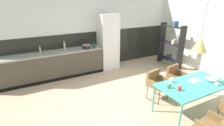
% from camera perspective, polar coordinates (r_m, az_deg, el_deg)
% --- Properties ---
extents(ground_plane, '(9.13, 9.13, 0.00)m').
position_cam_1_polar(ground_plane, '(4.45, 8.01, -14.26)').
color(ground_plane, tan).
extents(back_wall_splashback_dark, '(7.02, 0.12, 1.39)m').
position_cam_1_polar(back_wall_splashback_dark, '(6.57, -6.76, 4.53)').
color(back_wall_splashback_dark, black).
rests_on(back_wall_splashback_dark, ground).
extents(back_wall_panel_upper, '(7.02, 0.12, 1.39)m').
position_cam_1_polar(back_wall_panel_upper, '(6.32, -7.32, 16.67)').
color(back_wall_panel_upper, silver).
rests_on(back_wall_panel_upper, back_wall_splashback_dark).
extents(kitchen_counter, '(3.55, 0.63, 0.90)m').
position_cam_1_polar(kitchen_counter, '(5.97, -19.90, -0.85)').
color(kitchen_counter, '#453E33').
rests_on(kitchen_counter, ground).
extents(refrigerator_column, '(0.68, 0.60, 2.03)m').
position_cam_1_polar(refrigerator_column, '(6.36, -1.33, 7.13)').
color(refrigerator_column, silver).
rests_on(refrigerator_column, ground).
extents(dining_table, '(1.67, 0.87, 0.73)m').
position_cam_1_polar(dining_table, '(4.31, 25.69, -6.91)').
color(dining_table, teal).
rests_on(dining_table, ground).
extents(armchair_near_window, '(0.54, 0.53, 0.76)m').
position_cam_1_polar(armchair_near_window, '(5.17, 20.61, -3.89)').
color(armchair_near_window, brown).
rests_on(armchair_near_window, ground).
extents(armchair_head_of_table, '(0.57, 0.56, 0.77)m').
position_cam_1_polar(armchair_head_of_table, '(4.64, 14.70, -5.88)').
color(armchair_head_of_table, brown).
rests_on(armchair_head_of_table, ground).
extents(fruit_bowl, '(0.27, 0.27, 0.08)m').
position_cam_1_polar(fruit_bowl, '(4.62, 30.43, -4.65)').
color(fruit_bowl, silver).
rests_on(fruit_bowl, dining_table).
extents(open_book, '(0.26, 0.21, 0.02)m').
position_cam_1_polar(open_book, '(4.47, 26.09, -5.28)').
color(open_book, white).
rests_on(open_book, dining_table).
extents(mug_short_terracotta, '(0.13, 0.08, 0.11)m').
position_cam_1_polar(mug_short_terracotta, '(4.15, 19.39, -5.49)').
color(mug_short_terracotta, white).
rests_on(mug_short_terracotta, dining_table).
extents(mug_dark_espresso, '(0.12, 0.08, 0.10)m').
position_cam_1_polar(mug_dark_espresso, '(3.88, 21.69, -7.89)').
color(mug_dark_espresso, '#B23D33').
rests_on(mug_dark_espresso, dining_table).
extents(mug_wide_latte, '(0.13, 0.09, 0.10)m').
position_cam_1_polar(mug_wide_latte, '(3.89, 18.49, -7.28)').
color(mug_wide_latte, '#5B8456').
rests_on(mug_wide_latte, dining_table).
extents(mug_glass_clear, '(0.11, 0.07, 0.08)m').
position_cam_1_polar(mug_glass_clear, '(4.44, 31.77, -6.08)').
color(mug_glass_clear, white).
rests_on(mug_glass_clear, dining_table).
extents(cooking_pot, '(0.28, 0.28, 0.16)m').
position_cam_1_polar(cooking_pot, '(5.98, -8.60, 5.52)').
color(cooking_pot, black).
rests_on(cooking_pot, kitchen_counter).
extents(bottle_spice_small, '(0.06, 0.06, 0.23)m').
position_cam_1_polar(bottle_spice_small, '(5.85, -22.97, 4.00)').
color(bottle_spice_small, tan).
rests_on(bottle_spice_small, kitchen_counter).
extents(bottle_wine_green, '(0.07, 0.07, 0.30)m').
position_cam_1_polar(bottle_wine_green, '(5.96, -15.65, 5.46)').
color(bottle_wine_green, tan).
rests_on(bottle_wine_green, kitchen_counter).
extents(bottle_vinegar_dark, '(0.06, 0.06, 0.31)m').
position_cam_1_polar(bottle_vinegar_dark, '(5.93, -5.99, 6.13)').
color(bottle_vinegar_dark, '#0F3319').
rests_on(bottle_vinegar_dark, kitchen_counter).
extents(open_shelf_unit, '(0.30, 1.03, 1.75)m').
position_cam_1_polar(open_shelf_unit, '(6.99, 19.27, 6.06)').
color(open_shelf_unit, black).
rests_on(open_shelf_unit, ground).
extents(pendant_lamp_over_table_near, '(0.32, 0.32, 1.23)m').
position_cam_1_polar(pendant_lamp_over_table_near, '(4.01, 27.41, 5.60)').
color(pendant_lamp_over_table_near, black).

